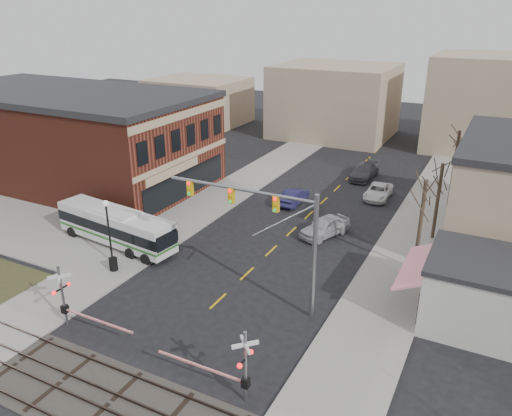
% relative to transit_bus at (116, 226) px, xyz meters
% --- Properties ---
extents(ground, '(160.00, 160.00, 0.00)m').
position_rel_transit_bus_xyz_m(ground, '(11.41, -5.44, -1.61)').
color(ground, black).
rests_on(ground, ground).
extents(sidewalk_west, '(5.00, 60.00, 0.12)m').
position_rel_transit_bus_xyz_m(sidewalk_west, '(1.91, 14.56, -1.55)').
color(sidewalk_west, gray).
rests_on(sidewalk_west, ground).
extents(sidewalk_east, '(5.00, 60.00, 0.12)m').
position_rel_transit_bus_xyz_m(sidewalk_east, '(20.91, 14.56, -1.55)').
color(sidewalk_east, gray).
rests_on(sidewalk_east, ground).
extents(plaza_west, '(20.00, 10.00, 0.11)m').
position_rel_transit_bus_xyz_m(plaza_west, '(-10.59, -0.44, -1.56)').
color(plaza_west, gray).
rests_on(plaza_west, ground).
extents(ballast_strip, '(160.00, 5.00, 0.06)m').
position_rel_transit_bus_xyz_m(ballast_strip, '(11.41, -13.44, -1.58)').
color(ballast_strip, '#332D28').
rests_on(ballast_strip, ground).
extents(rail_tracks, '(160.00, 3.91, 0.14)m').
position_rel_transit_bus_xyz_m(rail_tracks, '(11.41, -13.44, -1.49)').
color(rail_tracks, '#2D231E').
rests_on(rail_tracks, ground).
extents(brick_building, '(30.40, 15.40, 9.60)m').
position_rel_transit_bus_xyz_m(brick_building, '(-15.58, 10.56, 3.20)').
color(brick_building, maroon).
rests_on(brick_building, ground).
extents(awning_shop, '(9.74, 6.20, 4.30)m').
position_rel_transit_bus_xyz_m(awning_shop, '(27.38, 1.56, 0.55)').
color(awning_shop, beige).
rests_on(awning_shop, ground).
extents(tree_east_a, '(0.28, 0.28, 6.75)m').
position_rel_transit_bus_xyz_m(tree_east_a, '(21.91, 6.56, 1.88)').
color(tree_east_a, '#382B21').
rests_on(tree_east_a, sidewalk_east).
extents(tree_east_b, '(0.28, 0.28, 6.30)m').
position_rel_transit_bus_xyz_m(tree_east_b, '(22.21, 12.56, 1.66)').
color(tree_east_b, '#382B21').
rests_on(tree_east_b, sidewalk_east).
extents(tree_east_c, '(0.28, 0.28, 7.20)m').
position_rel_transit_bus_xyz_m(tree_east_c, '(22.41, 20.56, 2.11)').
color(tree_east_c, '#382B21').
rests_on(tree_east_c, sidewalk_east).
extents(transit_bus, '(11.18, 3.70, 2.82)m').
position_rel_transit_bus_xyz_m(transit_bus, '(0.00, 0.00, 0.00)').
color(transit_bus, silver).
rests_on(transit_bus, ground).
extents(traffic_signal_mast, '(10.01, 0.30, 8.00)m').
position_rel_transit_bus_xyz_m(traffic_signal_mast, '(14.62, -2.27, 4.13)').
color(traffic_signal_mast, gray).
rests_on(traffic_signal_mast, ground).
extents(rr_crossing_west, '(5.60, 1.36, 4.00)m').
position_rel_transit_bus_xyz_m(rr_crossing_west, '(5.12, -9.72, 0.36)').
color(rr_crossing_west, gray).
rests_on(rr_crossing_west, ground).
extents(rr_crossing_east, '(5.60, 1.36, 4.00)m').
position_rel_transit_bus_xyz_m(rr_crossing_east, '(16.70, -10.33, 0.36)').
color(rr_crossing_east, gray).
rests_on(rr_crossing_east, ground).
extents(street_lamp, '(0.44, 0.44, 4.84)m').
position_rel_transit_bus_xyz_m(street_lamp, '(1.72, -2.50, 1.92)').
color(street_lamp, black).
rests_on(street_lamp, sidewalk_west).
extents(trash_bin, '(0.60, 0.60, 0.96)m').
position_rel_transit_bus_xyz_m(trash_bin, '(2.75, -3.49, -1.02)').
color(trash_bin, black).
rests_on(trash_bin, sidewalk_west).
extents(car_a, '(3.61, 5.14, 1.63)m').
position_rel_transit_bus_xyz_m(car_a, '(14.14, 9.13, -0.80)').
color(car_a, '#AFAEB3').
rests_on(car_a, ground).
extents(car_b, '(1.60, 4.43, 1.45)m').
position_rel_transit_bus_xyz_m(car_b, '(9.03, 14.56, -0.89)').
color(car_b, '#1D1B44').
rests_on(car_b, ground).
extents(car_c, '(2.33, 4.84, 1.33)m').
position_rel_transit_bus_xyz_m(car_c, '(15.90, 19.76, -0.95)').
color(car_c, silver).
rests_on(car_c, ground).
extents(car_d, '(2.38, 5.54, 1.59)m').
position_rel_transit_bus_xyz_m(car_d, '(12.95, 25.16, -0.82)').
color(car_d, '#47464C').
rests_on(car_d, ground).
extents(pedestrian_near, '(0.46, 0.69, 1.84)m').
position_rel_transit_bus_xyz_m(pedestrian_near, '(3.10, -0.54, -0.57)').
color(pedestrian_near, '#4D423E').
rests_on(pedestrian_near, sidewalk_west).
extents(pedestrian_far, '(1.00, 0.99, 1.63)m').
position_rel_transit_bus_xyz_m(pedestrian_far, '(1.48, 2.44, -0.68)').
color(pedestrian_far, '#343D5B').
rests_on(pedestrian_far, sidewalk_west).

